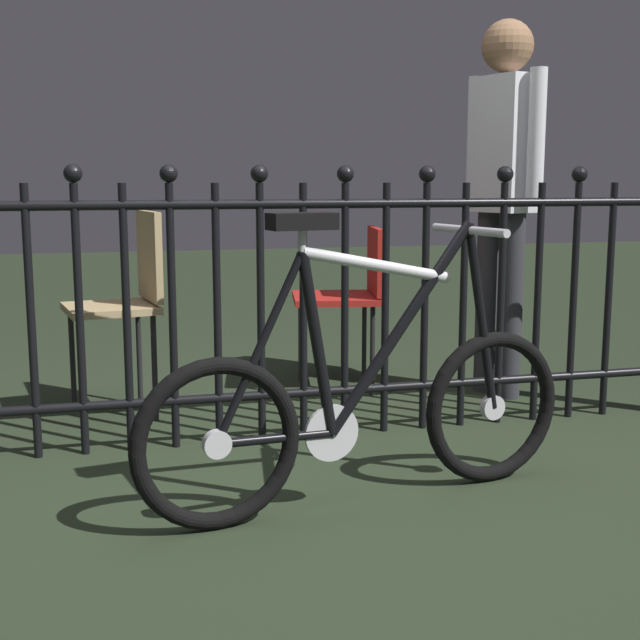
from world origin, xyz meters
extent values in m
plane|color=#242F1E|center=(0.00, 0.00, 0.00)|extent=(20.00, 20.00, 0.00)
cylinder|color=black|center=(-0.89, 0.65, 0.50)|extent=(0.03, 0.03, 1.01)
cylinder|color=black|center=(-0.72, 0.65, 0.50)|extent=(0.03, 0.03, 1.01)
sphere|color=black|center=(-0.72, 0.65, 1.04)|extent=(0.07, 0.07, 0.07)
cylinder|color=black|center=(-0.55, 0.65, 0.50)|extent=(0.03, 0.03, 1.01)
cylinder|color=black|center=(-0.38, 0.65, 0.50)|extent=(0.03, 0.03, 1.01)
sphere|color=black|center=(-0.38, 0.65, 1.04)|extent=(0.07, 0.07, 0.07)
cylinder|color=black|center=(-0.21, 0.65, 0.50)|extent=(0.03, 0.03, 1.01)
cylinder|color=black|center=(-0.04, 0.65, 0.50)|extent=(0.03, 0.03, 1.01)
sphere|color=black|center=(-0.04, 0.65, 1.04)|extent=(0.07, 0.07, 0.07)
cylinder|color=black|center=(0.12, 0.65, 0.50)|extent=(0.03, 0.03, 1.01)
cylinder|color=black|center=(0.29, 0.65, 0.50)|extent=(0.03, 0.03, 1.01)
sphere|color=black|center=(0.29, 0.65, 1.04)|extent=(0.07, 0.07, 0.07)
cylinder|color=black|center=(0.46, 0.65, 0.50)|extent=(0.03, 0.03, 1.01)
cylinder|color=black|center=(0.63, 0.65, 0.50)|extent=(0.03, 0.03, 1.01)
sphere|color=black|center=(0.63, 0.65, 1.04)|extent=(0.07, 0.07, 0.07)
cylinder|color=black|center=(0.80, 0.65, 0.50)|extent=(0.03, 0.03, 1.01)
cylinder|color=black|center=(0.97, 0.65, 0.50)|extent=(0.03, 0.03, 1.01)
sphere|color=black|center=(0.97, 0.65, 1.04)|extent=(0.07, 0.07, 0.07)
cylinder|color=black|center=(1.14, 0.65, 0.50)|extent=(0.03, 0.03, 1.01)
cylinder|color=black|center=(1.31, 0.65, 0.50)|extent=(0.03, 0.03, 1.01)
sphere|color=black|center=(1.31, 0.65, 1.04)|extent=(0.07, 0.07, 0.07)
cylinder|color=black|center=(1.48, 0.65, 0.50)|extent=(0.03, 0.03, 1.01)
cylinder|color=black|center=(0.00, 0.65, 0.18)|extent=(3.47, 0.04, 0.04)
cylinder|color=black|center=(0.00, 0.65, 0.93)|extent=(3.47, 0.04, 0.04)
torus|color=black|center=(-0.33, -0.18, 0.26)|extent=(0.52, 0.14, 0.52)
cylinder|color=silver|center=(-0.33, -0.18, 0.26)|extent=(0.09, 0.04, 0.08)
torus|color=black|center=(0.63, 0.00, 0.26)|extent=(0.52, 0.14, 0.52)
cylinder|color=silver|center=(0.63, 0.00, 0.26)|extent=(0.09, 0.04, 0.08)
cylinder|color=black|center=(0.27, -0.07, 0.56)|extent=(0.51, 0.13, 0.65)
cylinder|color=silver|center=(0.18, -0.08, 0.76)|extent=(0.51, 0.13, 0.14)
cylinder|color=black|center=(-0.02, -0.12, 0.53)|extent=(0.14, 0.06, 0.57)
cylinder|color=black|center=(-0.15, -0.14, 0.25)|extent=(0.37, 0.09, 0.04)
cylinder|color=black|center=(-0.20, -0.15, 0.53)|extent=(0.30, 0.08, 0.56)
cylinder|color=black|center=(0.57, -0.01, 0.57)|extent=(0.15, 0.06, 0.63)
cylinder|color=silver|center=(0.51, -0.02, 0.87)|extent=(0.03, 0.03, 0.02)
cylinder|color=silver|center=(0.51, -0.02, 0.86)|extent=(0.10, 0.40, 0.03)
cylinder|color=silver|center=(-0.06, -0.13, 0.84)|extent=(0.03, 0.03, 0.07)
cube|color=black|center=(-0.06, -0.13, 0.90)|extent=(0.21, 0.12, 0.05)
cylinder|color=silver|center=(0.03, -0.11, 0.25)|extent=(0.18, 0.04, 0.18)
cylinder|color=black|center=(-0.72, 0.99, 0.23)|extent=(0.02, 0.02, 0.46)
cylinder|color=black|center=(-0.77, 1.28, 0.23)|extent=(0.02, 0.02, 0.46)
cylinder|color=black|center=(-0.43, 1.04, 0.23)|extent=(0.02, 0.02, 0.46)
cylinder|color=black|center=(-0.48, 1.33, 0.23)|extent=(0.02, 0.02, 0.46)
cube|color=tan|center=(-0.60, 1.16, 0.48)|extent=(0.43, 0.43, 0.03)
cube|color=tan|center=(-0.43, 1.19, 0.70)|extent=(0.09, 0.35, 0.38)
cylinder|color=black|center=(0.28, 1.28, 0.22)|extent=(0.02, 0.02, 0.43)
cylinder|color=black|center=(0.34, 1.61, 0.22)|extent=(0.02, 0.02, 0.43)
cylinder|color=black|center=(0.60, 1.22, 0.22)|extent=(0.02, 0.02, 0.43)
cylinder|color=black|center=(0.66, 1.55, 0.22)|extent=(0.02, 0.02, 0.43)
cube|color=#A51E19|center=(0.47, 1.42, 0.45)|extent=(0.48, 0.48, 0.03)
cube|color=#A51E19|center=(0.66, 1.38, 0.63)|extent=(0.10, 0.39, 0.32)
cylinder|color=#2D2D33|center=(1.21, 1.03, 0.44)|extent=(0.11, 0.11, 0.87)
cylinder|color=#2D2D33|center=(1.16, 1.18, 0.44)|extent=(0.11, 0.11, 0.87)
cube|color=silver|center=(1.18, 1.10, 1.18)|extent=(0.26, 0.34, 0.62)
cylinder|color=silver|center=(1.24, 0.91, 1.21)|extent=(0.08, 0.08, 0.59)
cylinder|color=silver|center=(1.13, 1.29, 1.21)|extent=(0.08, 0.08, 0.59)
sphere|color=#8C6647|center=(1.18, 1.10, 1.62)|extent=(0.24, 0.24, 0.24)
camera|label=1|loc=(-0.65, -2.57, 1.02)|focal=48.05mm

